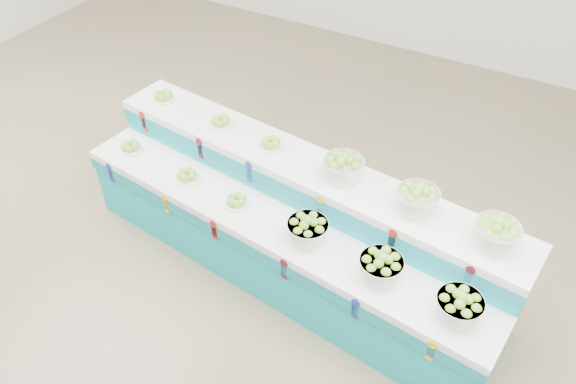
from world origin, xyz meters
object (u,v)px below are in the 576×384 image
Objects in this scene: display_stand at (288,224)px; plate_upper_mid at (221,121)px; basket_lower_left at (308,230)px; basket_upper_right at (496,234)px.

plate_upper_mid reaches higher than display_stand.
plate_upper_mid is (-1.20, 0.62, 0.23)m from basket_lower_left.
display_stand is 1.71m from basket_upper_right.
basket_lower_left is at bearing -165.11° from basket_upper_right.
basket_upper_right is (2.46, -0.28, 0.07)m from plate_upper_mid.
display_stand is at bearing -21.27° from plate_upper_mid.
basket_upper_right is (1.26, 0.33, 0.30)m from basket_lower_left.
display_stand is 0.54m from basket_lower_left.
plate_upper_mid is at bearing 152.78° from basket_lower_left.
basket_lower_left is at bearing -27.22° from plate_upper_mid.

